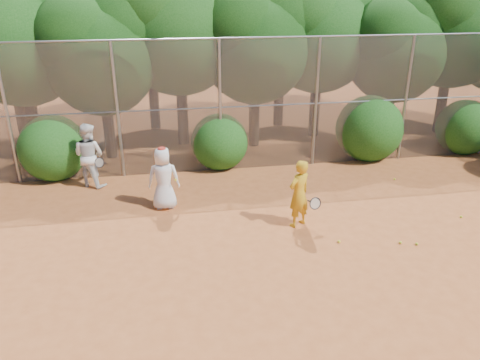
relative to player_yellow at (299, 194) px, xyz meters
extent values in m
plane|color=#AD5627|center=(-0.34, -2.04, -0.84)|extent=(80.00, 80.00, 0.00)
cylinder|color=gray|center=(-7.34, 3.96, 1.16)|extent=(0.09, 0.09, 4.00)
cylinder|color=gray|center=(-4.34, 3.96, 1.16)|extent=(0.09, 0.09, 4.00)
cylinder|color=gray|center=(-1.34, 3.96, 1.16)|extent=(0.09, 0.09, 4.00)
cylinder|color=gray|center=(1.66, 3.96, 1.16)|extent=(0.09, 0.09, 4.00)
cylinder|color=gray|center=(4.66, 3.96, 1.16)|extent=(0.09, 0.09, 4.00)
cylinder|color=gray|center=(-0.34, 3.96, 3.16)|extent=(20.00, 0.05, 0.05)
cylinder|color=gray|center=(-0.34, 3.96, 1.16)|extent=(20.00, 0.04, 0.04)
cube|color=slate|center=(-0.34, 3.96, 1.16)|extent=(20.00, 0.02, 4.00)
cylinder|color=black|center=(-7.34, 6.46, 0.42)|extent=(0.38, 0.38, 2.52)
sphere|color=#164912|center=(-7.34, 6.46, 2.89)|extent=(4.03, 4.03, 4.03)
sphere|color=#164912|center=(-6.54, 6.86, 3.90)|extent=(3.23, 3.23, 3.23)
cylinder|color=black|center=(-4.84, 5.76, 0.25)|extent=(0.36, 0.36, 2.17)
sphere|color=black|center=(-4.84, 5.76, 2.37)|extent=(3.47, 3.47, 3.47)
sphere|color=black|center=(-4.15, 6.10, 3.24)|extent=(2.78, 2.78, 2.78)
sphere|color=black|center=(-5.45, 5.50, 3.07)|extent=(2.60, 2.60, 2.60)
cylinder|color=black|center=(-2.34, 6.76, 0.49)|extent=(0.39, 0.39, 2.66)
sphere|color=#164912|center=(-2.34, 6.76, 3.10)|extent=(4.26, 4.26, 4.26)
sphere|color=#164912|center=(-3.09, 6.44, 3.95)|extent=(3.19, 3.19, 3.19)
cylinder|color=black|center=(0.16, 6.16, 0.30)|extent=(0.37, 0.37, 2.27)
sphere|color=black|center=(0.16, 6.16, 2.53)|extent=(3.64, 3.64, 3.64)
sphere|color=black|center=(0.88, 6.52, 3.44)|extent=(2.91, 2.91, 2.91)
sphere|color=black|center=(-0.48, 5.88, 3.26)|extent=(2.73, 2.73, 2.73)
cylinder|color=black|center=(2.66, 6.96, 0.39)|extent=(0.38, 0.38, 2.45)
sphere|color=#164912|center=(2.66, 6.96, 2.79)|extent=(3.92, 3.92, 3.92)
sphere|color=#164912|center=(3.44, 7.35, 3.77)|extent=(3.14, 3.14, 3.14)
sphere|color=#164912|center=(1.97, 6.66, 3.57)|extent=(2.94, 2.94, 2.94)
cylinder|color=black|center=(5.16, 5.96, 0.21)|extent=(0.36, 0.36, 2.10)
sphere|color=black|center=(5.16, 5.96, 2.27)|extent=(3.36, 3.36, 3.36)
sphere|color=black|center=(5.83, 6.29, 3.11)|extent=(2.69, 2.69, 2.69)
sphere|color=black|center=(4.57, 5.70, 2.94)|extent=(2.52, 2.52, 2.52)
cylinder|color=black|center=(7.66, 6.56, 0.46)|extent=(0.39, 0.39, 2.59)
sphere|color=#164912|center=(7.66, 6.56, 3.00)|extent=(4.14, 4.14, 4.14)
sphere|color=#164912|center=(8.49, 6.97, 4.03)|extent=(3.32, 3.32, 3.32)
sphere|color=#164912|center=(6.93, 6.25, 3.82)|extent=(3.11, 3.11, 3.11)
cylinder|color=black|center=(-8.34, 8.76, 0.47)|extent=(0.39, 0.39, 2.62)
sphere|color=#164912|center=(-8.34, 8.76, 3.05)|extent=(4.20, 4.20, 4.20)
cylinder|color=black|center=(-3.34, 8.96, 0.56)|extent=(0.40, 0.40, 2.80)
sphere|color=#164912|center=(-3.34, 8.96, 3.31)|extent=(4.48, 4.48, 4.48)
cylinder|color=black|center=(1.66, 8.56, 0.42)|extent=(0.38, 0.38, 2.52)
sphere|color=#164912|center=(1.66, 8.56, 2.89)|extent=(4.03, 4.03, 4.03)
sphere|color=#164912|center=(2.46, 8.96, 3.90)|extent=(3.23, 3.23, 3.23)
sphere|color=#164912|center=(0.95, 8.25, 3.70)|extent=(3.02, 3.02, 3.02)
cylinder|color=black|center=(6.16, 9.16, 0.53)|extent=(0.40, 0.40, 2.73)
sphere|color=#164912|center=(6.16, 9.16, 3.20)|extent=(4.37, 4.37, 4.37)
sphere|color=#164912|center=(-6.34, 4.26, 0.16)|extent=(2.00, 2.00, 2.00)
sphere|color=#164912|center=(-1.34, 4.26, 0.06)|extent=(1.80, 1.80, 1.80)
sphere|color=#164912|center=(3.66, 4.26, 0.26)|extent=(2.20, 2.20, 2.20)
sphere|color=#164912|center=(7.16, 4.26, 0.11)|extent=(1.90, 1.90, 1.90)
imported|color=gold|center=(0.00, 0.00, 0.00)|extent=(0.73, 0.65, 1.68)
torus|color=black|center=(0.35, -0.20, -0.19)|extent=(0.32, 0.15, 0.30)
cylinder|color=black|center=(0.31, 0.01, -0.24)|extent=(0.08, 0.28, 0.09)
imported|color=silver|center=(-3.15, 1.53, -0.01)|extent=(0.84, 0.57, 1.66)
ellipsoid|color=#A62217|center=(-3.15, 1.53, 0.78)|extent=(0.22, 0.22, 0.13)
sphere|color=#CCD126|center=(-2.85, 1.33, 0.01)|extent=(0.07, 0.07, 0.07)
imported|color=white|center=(-5.20, 3.36, 0.09)|extent=(1.14, 1.06, 1.86)
torus|color=black|center=(-4.90, 3.06, -0.04)|extent=(0.33, 0.26, 0.29)
cylinder|color=black|center=(-4.81, 3.24, -0.12)|extent=(0.14, 0.26, 0.14)
sphere|color=#CCD126|center=(2.38, -1.38, -0.80)|extent=(0.07, 0.07, 0.07)
sphere|color=#CCD126|center=(4.16, -0.36, -0.80)|extent=(0.07, 0.07, 0.07)
sphere|color=#CCD126|center=(2.05, -1.26, -0.80)|extent=(0.07, 0.07, 0.07)
sphere|color=#CCD126|center=(0.69, -0.98, -0.80)|extent=(0.07, 0.07, 0.07)
sphere|color=#CCD126|center=(3.66, 2.21, -0.80)|extent=(0.07, 0.07, 0.07)
camera|label=1|loc=(-3.10, -9.69, 4.64)|focal=35.00mm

